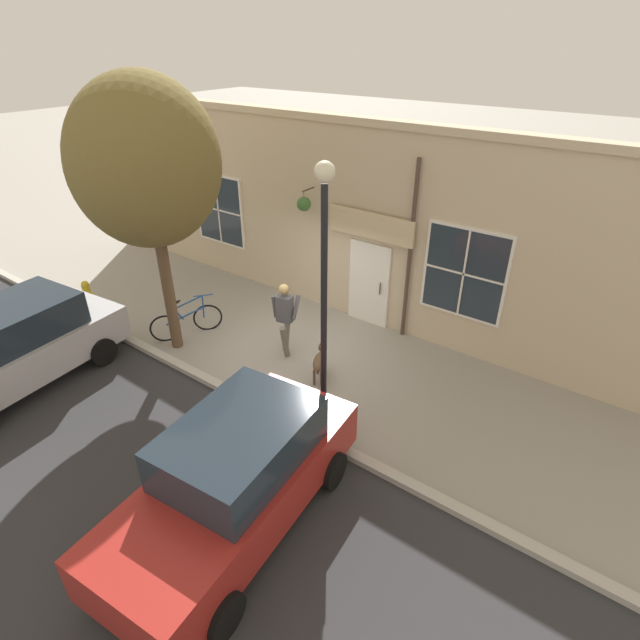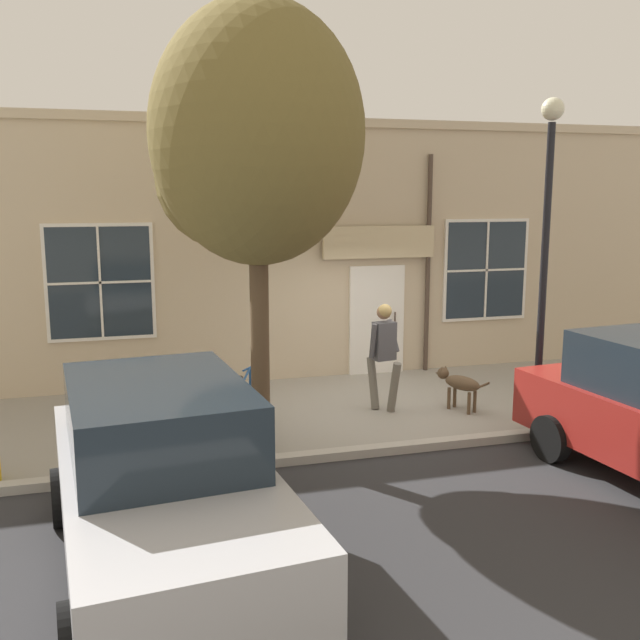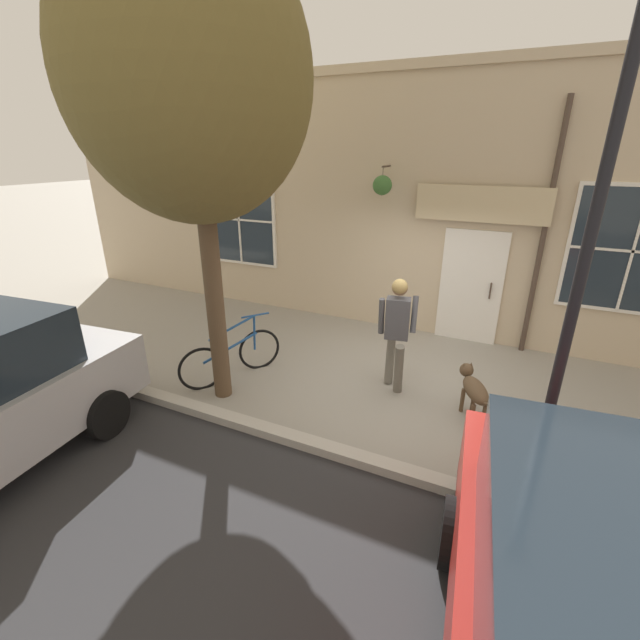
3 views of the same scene
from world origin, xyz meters
TOP-DOWN VIEW (x-y plane):
  - ground_plane at (0.00, 0.00)m, footprint 90.00×90.00m
  - curb_and_road at (5.85, 0.00)m, footprint 10.10×28.00m
  - storefront_facade at (-2.34, -0.01)m, footprint 0.95×18.00m
  - pedestrian_walking at (0.16, 0.03)m, footprint 0.66×0.55m
  - dog_on_leash at (0.47, 1.21)m, footprint 0.98×0.54m
  - street_tree_by_curb at (1.32, -2.28)m, footprint 3.01×2.71m
  - leaning_bicycle at (0.96, -2.39)m, footprint 1.54×0.88m
  - parked_car_nearest_curb at (4.21, -3.68)m, footprint 4.45×2.25m
  - parked_car_mid_block at (4.02, 2.33)m, footprint 4.45×2.25m
  - street_lamp at (1.45, 2.01)m, footprint 0.32×0.32m
  - fire_hydrant at (1.57, -5.58)m, footprint 0.34×0.20m

SIDE VIEW (x-z plane):
  - ground_plane at x=0.00m, z-range 0.00..0.00m
  - curb_and_road at x=5.85m, z-range -0.04..0.08m
  - leaning_bicycle at x=0.96m, z-range -0.13..0.88m
  - fire_hydrant at x=1.57m, z-range 0.01..0.78m
  - dog_on_leash at x=0.47m, z-range 0.11..0.78m
  - parked_car_nearest_curb at x=4.21m, z-range 0.00..1.75m
  - parked_car_mid_block at x=4.02m, z-range 0.00..1.75m
  - pedestrian_walking at x=0.16m, z-range 0.18..1.93m
  - storefront_facade at x=-2.34m, z-range 0.00..4.81m
  - street_lamp at x=1.45m, z-range 0.74..5.52m
  - street_tree_by_curb at x=1.32m, z-range 1.14..6.99m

